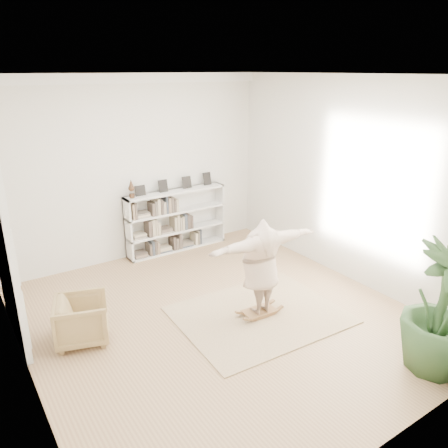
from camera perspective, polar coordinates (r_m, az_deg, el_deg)
name	(u,v)px	position (r m, az deg, el deg)	size (l,w,h in m)	color
floor	(220,317)	(6.99, -0.55, -12.05)	(6.00, 6.00, 0.00)	#97704E
room_shell	(131,78)	(8.57, -12.07, 18.14)	(6.00, 6.00, 6.00)	silver
doors	(3,245)	(6.70, -26.94, -2.42)	(0.09, 1.78, 2.92)	white
bookshelf	(176,221)	(9.28, -6.28, 0.40)	(2.20, 0.35, 1.64)	silver
armchair	(82,320)	(6.62, -18.05, -11.79)	(0.70, 0.72, 0.66)	tan
rug	(259,315)	(7.05, 4.63, -11.74)	(2.50, 2.00, 0.02)	tan
rocker_board	(259,312)	(7.02, 4.64, -11.33)	(0.53, 0.33, 0.11)	brown
person	(261,264)	(6.63, 4.83, -5.24)	(1.87, 0.51, 1.52)	beige
houseplant	(442,310)	(6.14, 26.57, -9.97)	(0.96, 0.96, 1.71)	#2E4E27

